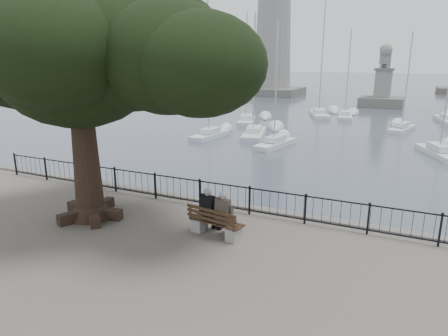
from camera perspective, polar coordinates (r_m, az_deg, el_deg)
The scene contains 17 objects.
harbor at distance 15.37m, azimuth 0.80°, elevation -7.13°, with size 260.00×260.00×1.20m.
railing at distance 14.56m, azimuth 0.00°, elevation -3.95°, with size 22.06×0.06×1.00m.
bench at distance 12.59m, azimuth -1.25°, elevation -8.23°, with size 1.88×0.82×0.96m.
person_left at distance 12.67m, azimuth -1.94°, elevation -6.29°, with size 0.50×0.80×1.53m.
person_right at distance 12.36m, azimuth 0.24°, elevation -6.84°, with size 0.50×0.80×1.53m.
tree at distance 13.43m, azimuth -17.51°, elevation 15.65°, with size 10.43×7.28×8.51m.
lighthouse at distance 76.14m, azimuth 7.15°, elevation 20.57°, with size 10.52×10.52×32.03m.
lion_monument at distance 60.17m, azimuth 21.69°, elevation 10.16°, with size 5.70×5.70×8.49m.
sailboat_a at distance 34.17m, azimuth 4.34°, elevation 5.01°, with size 2.90×5.89×10.10m.
sailboat_b at distance 30.37m, azimuth 7.33°, elevation 3.63°, with size 2.10×4.78×9.06m.
sailboat_c at distance 30.86m, azimuth 28.37°, elevation 2.06°, with size 3.04×4.95×8.60m.
sailboat_e at distance 41.59m, azimuth 3.26°, elevation 6.90°, with size 3.03×5.53×10.94m.
sailboat_f at distance 46.91m, azimuth 16.92°, elevation 7.19°, with size 2.18×5.28×9.63m.
sailboat_g at distance 47.76m, azimuth 29.37°, elevation 6.08°, with size 2.57×6.27×12.34m.
sailboat_h at distance 47.56m, azimuth 13.45°, elevation 7.66°, with size 3.51×6.11×14.37m.
sailboat_i at distance 40.29m, azimuth 24.06°, elevation 5.28°, with size 2.37×4.78×8.83m.
sailboat_j at distance 33.67m, azimuth -1.95°, elevation 4.97°, with size 1.70×4.83×10.94m.
Camera 1 is at (5.82, -9.96, 5.35)m, focal length 32.00 mm.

